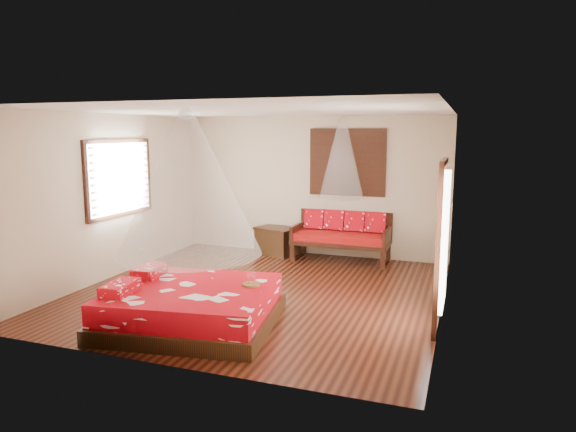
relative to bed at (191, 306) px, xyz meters
The scene contains 10 objects.
room 2.00m from the bed, 79.14° to the left, with size 5.54×5.54×2.84m.
bed is the anchor object (origin of this frame).
daybed 4.13m from the bed, 75.29° to the left, with size 1.86×0.83×0.96m.
storage_chest 4.07m from the bed, 94.68° to the left, with size 0.96×0.82×0.56m.
shutter_panel 4.74m from the bed, 76.37° to the left, with size 1.52×0.06×1.32m.
window_left 3.33m from the bed, 143.11° to the left, with size 0.10×1.74×1.34m.
glazed_door 3.29m from the bed, 18.35° to the left, with size 0.08×1.02×2.16m.
wine_tray 0.84m from the bed, 25.43° to the left, with size 0.23×0.23×0.19m.
mosquito_net_main 1.60m from the bed, ahead, with size 1.83×1.83×1.80m, color white.
mosquito_net_daybed 4.36m from the bed, 74.80° to the left, with size 0.84×0.84×1.50m, color white.
Camera 1 is at (3.03, -7.21, 2.49)m, focal length 32.00 mm.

